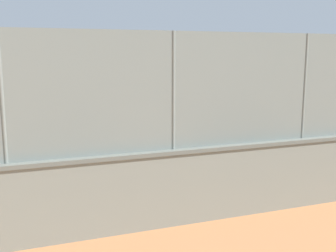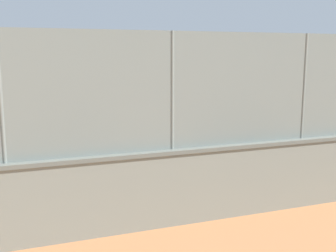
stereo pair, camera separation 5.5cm
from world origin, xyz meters
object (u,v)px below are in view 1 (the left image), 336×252
object	(u,v)px
player_foreground_swinging	(324,136)
player_near_wall_returning	(23,117)
player_crossing_court	(40,109)
sports_ball	(12,142)

from	to	relation	value
player_foreground_swinging	player_near_wall_returning	bearing A→B (deg)	-38.45
player_crossing_court	sports_ball	bearing A→B (deg)	62.63
player_foreground_swinging	sports_ball	world-z (taller)	player_foreground_swinging
player_crossing_court	sports_ball	size ratio (longest dim) A/B	16.15
player_foreground_swinging	player_crossing_court	bearing A→B (deg)	-48.91
player_foreground_swinging	player_near_wall_returning	world-z (taller)	player_near_wall_returning
player_near_wall_returning	sports_ball	xyz separation A→B (m)	(0.42, 0.11, -0.95)
player_near_wall_returning	sports_ball	distance (m)	1.05
player_foreground_swinging	player_near_wall_returning	size ratio (longest dim) A/B	0.93
sports_ball	player_crossing_court	bearing A→B (deg)	-117.37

